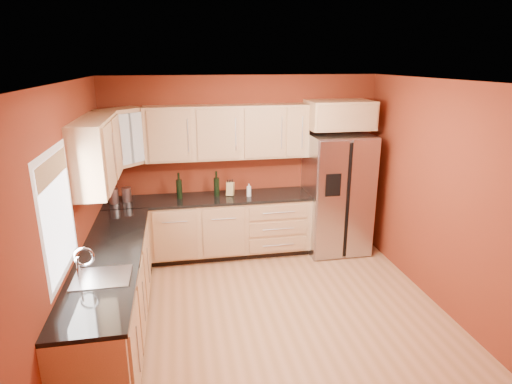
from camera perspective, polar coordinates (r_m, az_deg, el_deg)
floor at (r=5.09m, az=2.11°, el=-16.16°), size 4.00×4.00×0.00m
ceiling at (r=4.26m, az=2.50°, el=14.51°), size 4.00×4.00×0.00m
wall_back at (r=6.40m, az=-1.67°, el=3.64°), size 4.00×0.04×2.60m
wall_front at (r=2.79m, az=11.75°, el=-15.75°), size 4.00×0.04×2.60m
wall_left at (r=4.53m, az=-23.27°, el=-3.58°), size 0.04×4.00×2.60m
wall_right at (r=5.31m, az=23.85°, el=-0.72°), size 0.04×4.00×2.60m
base_cabinets_back at (r=6.32m, az=-6.13°, el=-4.83°), size 2.90×0.60×0.88m
base_cabinets_left at (r=4.83m, az=-18.49°, el=-13.03°), size 0.60×2.80×0.88m
countertop_back at (r=6.15m, az=-6.26°, el=-0.89°), size 2.90×0.62×0.04m
countertop_left at (r=4.62m, az=-18.90°, el=-8.07°), size 0.62×2.80×0.04m
upper_cabinets_back at (r=6.10m, az=-3.81°, el=7.97°), size 2.30×0.33×0.75m
upper_cabinets_left at (r=5.04m, az=-20.46°, el=4.98°), size 0.33×1.35×0.75m
corner_upper_cabinet at (r=5.94m, az=-17.44°, el=6.98°), size 0.67×0.67×0.75m
over_fridge_cabinet at (r=6.33m, az=11.07°, el=10.09°), size 0.92×0.60×0.40m
refrigerator at (r=6.50m, az=10.72°, el=-0.19°), size 0.90×0.75×1.78m
window at (r=3.99m, az=-24.87°, el=-2.71°), size 0.03×0.90×1.00m
sink_faucet at (r=4.10m, az=-20.06°, el=-8.86°), size 0.50×0.42×0.30m
canister_left at (r=6.14m, az=-18.45°, el=-0.53°), size 0.14×0.14×0.21m
canister_right at (r=6.17m, az=-16.86°, el=-0.33°), size 0.13×0.13×0.20m
wine_bottle_a at (r=6.16m, az=-5.29°, el=1.13°), size 0.10×0.10×0.36m
wine_bottle_b at (r=6.12m, az=-10.22°, el=0.84°), size 0.08×0.08×0.37m
knife_block at (r=6.18m, az=-3.45°, el=0.44°), size 0.13×0.12×0.20m
soap_dispenser at (r=6.13m, az=-0.95°, el=0.26°), size 0.08×0.08×0.19m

